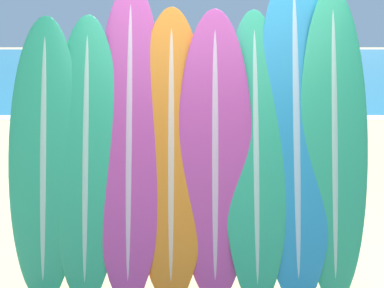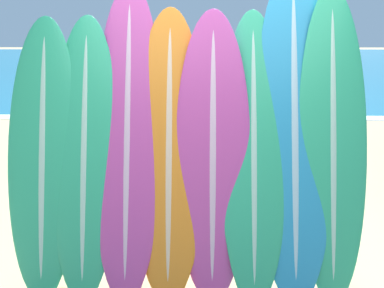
# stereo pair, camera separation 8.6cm
# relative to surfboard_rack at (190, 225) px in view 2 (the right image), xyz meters

# --- Properties ---
(ocean_water) EXTENTS (120.00, 60.00, 0.01)m
(ocean_water) POSITION_rel_surfboard_rack_xyz_m (0.18, 36.71, -0.50)
(ocean_water) COLOR teal
(ocean_water) RESTS_ON ground_plane
(surfboard_rack) EXTENTS (2.47, 0.04, 0.92)m
(surfboard_rack) POSITION_rel_surfboard_rack_xyz_m (0.00, 0.00, 0.00)
(surfboard_rack) COLOR #47474C
(surfboard_rack) RESTS_ON ground_plane
(surfboard_slot_0) EXTENTS (0.54, 0.61, 2.06)m
(surfboard_slot_0) POSITION_rel_surfboard_rack_xyz_m (-1.08, -0.00, 0.53)
(surfboard_slot_0) COLOR #289E70
(surfboard_slot_0) RESTS_ON ground_plane
(surfboard_slot_1) EXTENTS (0.51, 0.67, 2.07)m
(surfboard_slot_1) POSITION_rel_surfboard_rack_xyz_m (-0.77, 0.00, 0.54)
(surfboard_slot_1) COLOR #289E70
(surfboard_slot_1) RESTS_ON ground_plane
(surfboard_slot_2) EXTENTS (0.52, 0.81, 2.32)m
(surfboard_slot_2) POSITION_rel_surfboard_rack_xyz_m (-0.46, 0.04, 0.66)
(surfboard_slot_2) COLOR #B23D8E
(surfboard_slot_2) RESTS_ON ground_plane
(surfboard_slot_3) EXTENTS (0.54, 0.69, 2.13)m
(surfboard_slot_3) POSITION_rel_surfboard_rack_xyz_m (-0.15, 0.02, 0.57)
(surfboard_slot_3) COLOR orange
(surfboard_slot_3) RESTS_ON ground_plane
(surfboard_slot_4) EXTENTS (0.56, 0.61, 2.11)m
(surfboard_slot_4) POSITION_rel_surfboard_rack_xyz_m (0.17, 0.00, 0.56)
(surfboard_slot_4) COLOR #B23D8E
(surfboard_slot_4) RESTS_ON ground_plane
(surfboard_slot_5) EXTENTS (0.49, 0.78, 2.11)m
(surfboard_slot_5) POSITION_rel_surfboard_rack_xyz_m (0.47, 0.02, 0.56)
(surfboard_slot_5) COLOR #289E70
(surfboard_slot_5) RESTS_ON ground_plane
(surfboard_slot_6) EXTENTS (0.59, 0.82, 2.44)m
(surfboard_slot_6) POSITION_rel_surfboard_rack_xyz_m (0.77, 0.07, 0.72)
(surfboard_slot_6) COLOR teal
(surfboard_slot_6) RESTS_ON ground_plane
(surfboard_slot_7) EXTENTS (0.51, 0.67, 2.27)m
(surfboard_slot_7) POSITION_rel_surfboard_rack_xyz_m (1.05, 0.03, 0.64)
(surfboard_slot_7) COLOR #289E70
(surfboard_slot_7) RESTS_ON ground_plane
(person_near_water) EXTENTS (0.28, 0.23, 1.68)m
(person_near_water) POSITION_rel_surfboard_rack_xyz_m (-1.19, 6.35, 0.42)
(person_near_water) COLOR #A87A5B
(person_near_water) RESTS_ON ground_plane
(person_mid_beach) EXTENTS (0.28, 0.28, 1.65)m
(person_mid_beach) POSITION_rel_surfboard_rack_xyz_m (1.62, 2.94, 0.40)
(person_mid_beach) COLOR tan
(person_mid_beach) RESTS_ON ground_plane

